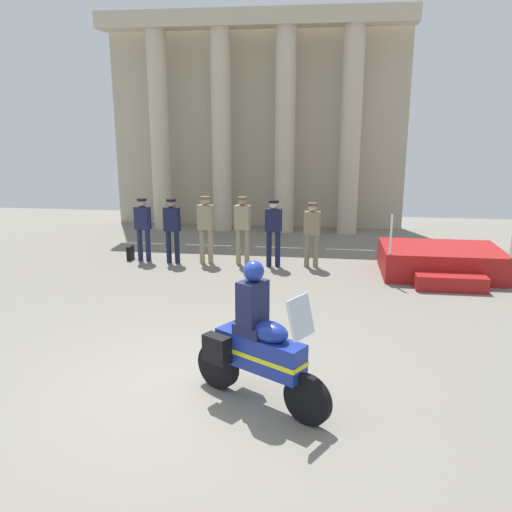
# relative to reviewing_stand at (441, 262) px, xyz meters

# --- Properties ---
(ground_plane) EXTENTS (28.00, 28.00, 0.00)m
(ground_plane) POSITION_rel_reviewing_stand_xyz_m (-4.48, -6.08, -0.32)
(ground_plane) COLOR gray
(colonnade_backdrop) EXTENTS (9.86, 1.49, 7.00)m
(colonnade_backdrop) POSITION_rel_reviewing_stand_xyz_m (-5.12, 5.23, 3.44)
(colonnade_backdrop) COLOR #B6AB91
(colonnade_backdrop) RESTS_ON ground_plane
(reviewing_stand) EXTENTS (2.71, 2.37, 1.57)m
(reviewing_stand) POSITION_rel_reviewing_stand_xyz_m (0.00, 0.00, 0.00)
(reviewing_stand) COLOR #A51919
(reviewing_stand) RESTS_ON ground_plane
(officer_in_row_0) EXTENTS (0.41, 0.27, 1.64)m
(officer_in_row_0) POSITION_rel_reviewing_stand_xyz_m (-7.38, 0.38, 0.65)
(officer_in_row_0) COLOR #191E42
(officer_in_row_0) RESTS_ON ground_plane
(officer_in_row_1) EXTENTS (0.41, 0.27, 1.66)m
(officer_in_row_1) POSITION_rel_reviewing_stand_xyz_m (-6.57, 0.27, 0.65)
(officer_in_row_1) COLOR #141938
(officer_in_row_1) RESTS_ON ground_plane
(officer_in_row_2) EXTENTS (0.41, 0.27, 1.72)m
(officer_in_row_2) POSITION_rel_reviewing_stand_xyz_m (-5.72, 0.37, 0.69)
(officer_in_row_2) COLOR gray
(officer_in_row_2) RESTS_ON ground_plane
(officer_in_row_3) EXTENTS (0.41, 0.27, 1.73)m
(officer_in_row_3) POSITION_rel_reviewing_stand_xyz_m (-4.77, 0.36, 0.70)
(officer_in_row_3) COLOR gray
(officer_in_row_3) RESTS_ON ground_plane
(officer_in_row_4) EXTENTS (0.41, 0.27, 1.67)m
(officer_in_row_4) POSITION_rel_reviewing_stand_xyz_m (-3.99, 0.26, 0.67)
(officer_in_row_4) COLOR #141938
(officer_in_row_4) RESTS_ON ground_plane
(officer_in_row_5) EXTENTS (0.41, 0.27, 1.61)m
(officer_in_row_5) POSITION_rel_reviewing_stand_xyz_m (-3.04, 0.35, 0.63)
(officer_in_row_5) COLOR #7A7056
(officer_in_row_5) RESTS_ON ground_plane
(motorcycle_with_rider) EXTENTS (1.85, 1.23, 1.90)m
(motorcycle_with_rider) POSITION_rel_reviewing_stand_xyz_m (-3.54, -6.32, 0.47)
(motorcycle_with_rider) COLOR black
(motorcycle_with_rider) RESTS_ON ground_plane
(briefcase_on_ground) EXTENTS (0.10, 0.32, 0.36)m
(briefcase_on_ground) POSITION_rel_reviewing_stand_xyz_m (-7.79, 0.45, -0.14)
(briefcase_on_ground) COLOR black
(briefcase_on_ground) RESTS_ON ground_plane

